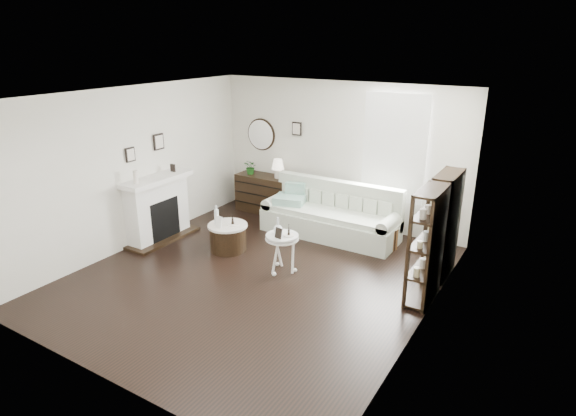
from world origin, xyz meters
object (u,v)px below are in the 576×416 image
Objects in this scene: pedestal_table at (282,238)px; dresser at (264,194)px; drum_table at (228,237)px; sofa at (331,218)px.

dresser is at bearing 129.66° from pedestal_table.
dresser is 1.74× the size of drum_table.
dresser is 1.89× the size of pedestal_table.
dresser reaches higher than pedestal_table.
sofa is 4.05× the size of pedestal_table.
drum_table is at bearing -127.91° from sofa.
pedestal_table is at bearing -89.27° from sofa.
sofa is at bearing 52.09° from drum_table.
sofa reaches higher than drum_table.
dresser reaches higher than drum_table.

